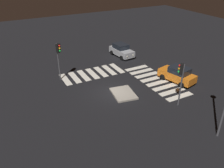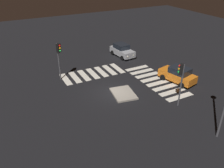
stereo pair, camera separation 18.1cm
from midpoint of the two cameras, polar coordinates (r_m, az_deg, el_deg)
ground_plane at (r=24.53m, az=0.21°, el=-2.06°), size 80.00×80.00×0.00m
traffic_island at (r=24.16m, az=3.02°, el=-2.37°), size 3.22×2.62×0.18m
car_orange at (r=27.33m, az=16.07°, el=2.24°), size 4.46×2.70×1.83m
car_silver at (r=33.76m, az=2.65°, el=8.30°), size 4.25×2.24×1.80m
traffic_light_south at (r=21.79m, az=16.86°, el=2.16°), size 0.53×0.54×4.27m
traffic_light_north at (r=26.52m, az=-12.79°, el=7.51°), size 0.53×0.54×4.35m
crosswalk_near at (r=27.33m, az=10.92°, el=0.78°), size 8.75×3.20×0.02m
crosswalk_side at (r=28.69m, az=-4.58°, el=2.60°), size 3.20×7.60×0.02m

